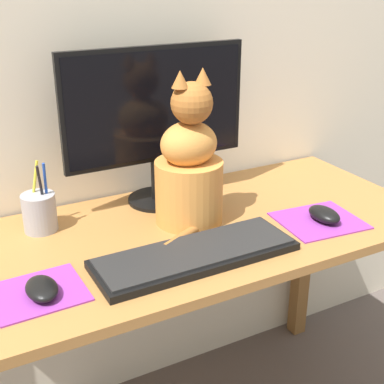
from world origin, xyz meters
TOP-DOWN VIEW (x-y plane):
  - desk at (0.00, 0.00)m, footprint 1.31×0.58m
  - monitor at (0.01, 0.19)m, footprint 0.52×0.17m
  - keyboard at (-0.05, -0.14)m, footprint 0.47×0.17m
  - mousepad_left at (-0.40, -0.12)m, footprint 0.19×0.17m
  - mousepad_right at (0.33, -0.13)m, footprint 0.22×0.20m
  - computer_mouse_left at (-0.39, -0.13)m, footprint 0.06×0.10m
  - computer_mouse_right at (0.34, -0.13)m, footprint 0.06×0.10m
  - cat at (0.03, 0.04)m, footprint 0.24×0.24m
  - pen_cup at (-0.33, 0.17)m, footprint 0.08×0.08m

SIDE VIEW (x-z plane):
  - desk at x=0.00m, z-range 0.25..0.95m
  - mousepad_left at x=-0.40m, z-range 0.70..0.71m
  - mousepad_right at x=0.33m, z-range 0.70..0.71m
  - keyboard at x=-0.05m, z-range 0.70..0.73m
  - computer_mouse_left at x=-0.39m, z-range 0.71..0.74m
  - computer_mouse_right at x=0.34m, z-range 0.71..0.74m
  - pen_cup at x=-0.33m, z-range 0.67..0.85m
  - cat at x=0.03m, z-range 0.65..1.05m
  - monitor at x=0.01m, z-range 0.74..1.17m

